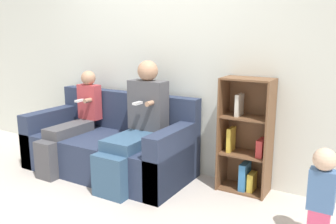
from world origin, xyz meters
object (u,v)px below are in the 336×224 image
(adult_seated, at_px, (137,122))
(child_seated, at_px, (73,122))
(couch, at_px, (110,147))
(toddler_standing, at_px, (322,191))
(bookshelf, at_px, (247,140))

(adult_seated, relative_size, child_seated, 1.14)
(adult_seated, bearing_deg, couch, 171.16)
(adult_seated, height_order, child_seated, adult_seated)
(adult_seated, xyz_separation_m, toddler_standing, (1.83, -0.22, -0.24))
(couch, relative_size, adult_seated, 1.49)
(child_seated, bearing_deg, couch, 14.92)
(adult_seated, bearing_deg, bookshelf, 20.15)
(couch, xyz_separation_m, adult_seated, (0.44, -0.07, 0.36))
(couch, bearing_deg, bookshelf, 12.02)
(toddler_standing, bearing_deg, child_seated, 176.34)
(couch, relative_size, child_seated, 1.71)
(child_seated, bearing_deg, adult_seated, 3.16)
(couch, xyz_separation_m, toddler_standing, (2.26, -0.29, 0.13))
(adult_seated, distance_m, bookshelf, 1.12)
(couch, height_order, child_seated, child_seated)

